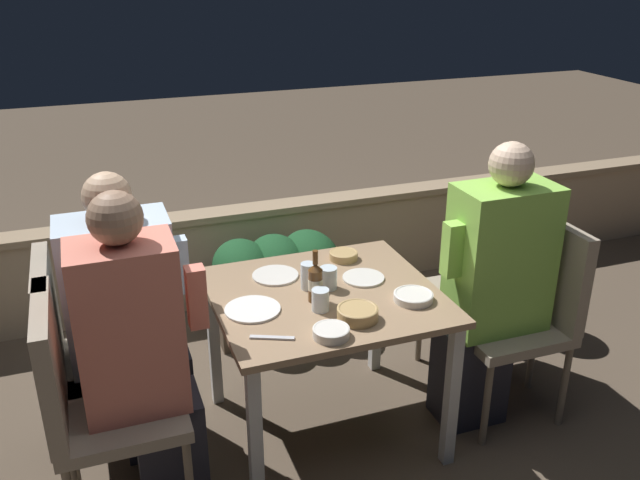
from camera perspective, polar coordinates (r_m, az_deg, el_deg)
The scene contains 24 objects.
ground_plane at distance 3.29m, azimuth 0.40°, elevation -15.58°, with size 16.00×16.00×0.00m, color brown.
parapet_wall at distance 4.30m, azimuth -6.17°, elevation -1.01°, with size 9.00×0.18×0.60m.
dining_table at distance 2.94m, azimuth 0.44°, elevation -6.08°, with size 0.95×0.87×0.72m.
planter_hedge at distance 3.90m, azimuth -3.64°, elevation -3.23°, with size 0.73×0.47×0.58m.
chair_left_near at distance 2.68m, azimuth -19.07°, elevation -12.05°, with size 0.48×0.48×0.95m.
person_coral_top at distance 2.62m, azimuth -14.76°, elevation -9.57°, with size 0.47×0.26×1.33m.
chair_left_far at distance 2.97m, azimuth -19.49°, elevation -8.36°, with size 0.48×0.48×0.95m.
person_blue_shirt at distance 2.93m, azimuth -15.59°, elevation -6.50°, with size 0.50×0.26×1.29m.
chair_right_near at distance 3.28m, azimuth 17.11°, elevation -4.90°, with size 0.48×0.48×0.95m.
person_green_blouse at distance 3.12m, azimuth 14.22°, elevation -3.92°, with size 0.50×0.26×1.34m.
chair_right_far at distance 3.52m, azimuth 14.87°, elevation -2.67°, with size 0.48×0.48×0.95m.
beer_bottle at distance 2.79m, azimuth -0.39°, elevation -3.55°, with size 0.06×0.06×0.23m.
plate_0 at distance 2.77m, azimuth -5.70°, elevation -5.83°, with size 0.23×0.23×0.01m.
plate_1 at distance 3.02m, azimuth 3.67°, elevation -3.20°, with size 0.19×0.19×0.01m.
plate_2 at distance 3.04m, azimuth -3.79°, elevation -3.00°, with size 0.21×0.21×0.01m.
bowl_0 at distance 2.69m, azimuth 3.18°, elevation -6.14°, with size 0.16×0.16×0.05m.
bowl_1 at distance 2.86m, azimuth 7.87°, elevation -4.71°, with size 0.17×0.17×0.03m.
bowl_2 at distance 3.20m, azimuth 1.99°, elevation -1.26°, with size 0.13×0.13×0.04m.
bowl_3 at distance 2.58m, azimuth 0.94°, elevation -7.73°, with size 0.14×0.14×0.04m.
glass_cup_0 at distance 2.74m, azimuth 0.03°, elevation -5.07°, with size 0.07×0.07×0.09m.
glass_cup_1 at distance 2.91m, azimuth 0.71°, elevation -3.22°, with size 0.08×0.08×0.10m.
glass_cup_2 at distance 2.91m, azimuth -1.01°, elevation -3.05°, with size 0.06×0.06×0.12m.
fork_0 at distance 2.58m, azimuth -4.06°, elevation -8.21°, with size 0.16×0.09×0.01m.
potted_plant at distance 4.07m, azimuth 16.12°, elevation -1.21°, with size 0.31×0.31×0.72m.
Camera 1 is at (-0.90, -2.40, 2.06)m, focal length 38.00 mm.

